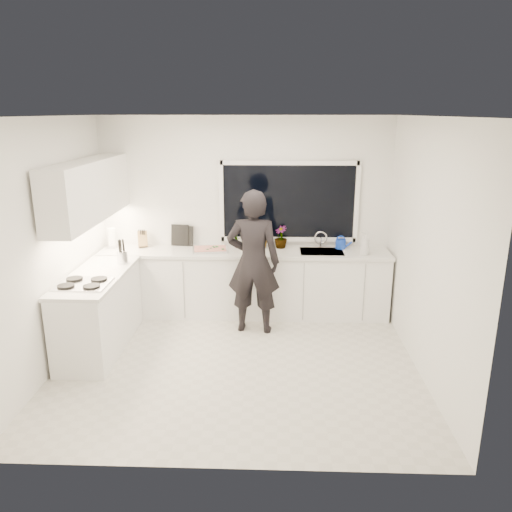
{
  "coord_description": "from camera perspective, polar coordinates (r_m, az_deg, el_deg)",
  "views": [
    {
      "loc": [
        0.4,
        -5.09,
        2.75
      ],
      "look_at": [
        0.2,
        0.4,
        1.15
      ],
      "focal_mm": 35.0,
      "sensor_mm": 36.0,
      "label": 1
    }
  ],
  "objects": [
    {
      "name": "countertop_back",
      "position": [
        6.8,
        -1.33,
        0.44
      ],
      "size": [
        3.94,
        0.62,
        0.04
      ],
      "primitive_type": "cube",
      "color": "silver",
      "rests_on": "base_cabinets_back"
    },
    {
      "name": "upper_cabinets",
      "position": [
        6.25,
        -18.56,
        7.13
      ],
      "size": [
        0.34,
        2.1,
        0.7
      ],
      "primitive_type": "cube",
      "color": "white",
      "rests_on": "wall_left"
    },
    {
      "name": "paper_towel_roll",
      "position": [
        7.21,
        -16.14,
        1.95
      ],
      "size": [
        0.11,
        0.11,
        0.26
      ],
      "primitive_type": "cylinder",
      "rotation": [
        0.0,
        0.0,
        -0.03
      ],
      "color": "white",
      "rests_on": "countertop_back"
    },
    {
      "name": "watering_can",
      "position": [
        6.99,
        9.64,
        1.37
      ],
      "size": [
        0.17,
        0.17,
        0.13
      ],
      "primitive_type": "cylinder",
      "rotation": [
        0.0,
        0.0,
        -0.25
      ],
      "color": "blue",
      "rests_on": "countertop_back"
    },
    {
      "name": "soap_bottles",
      "position": [
        6.72,
        12.36,
        1.28
      ],
      "size": [
        0.16,
        0.16,
        0.31
      ],
      "color": "#D8BF66",
      "rests_on": "countertop_back"
    },
    {
      "name": "window",
      "position": [
        6.92,
        3.76,
        6.22
      ],
      "size": [
        1.8,
        0.02,
        1.0
      ],
      "primitive_type": "cube",
      "color": "black",
      "rests_on": "wall_back"
    },
    {
      "name": "ceiling",
      "position": [
        5.1,
        -2.46,
        15.79
      ],
      "size": [
        4.0,
        3.5,
        0.02
      ],
      "primitive_type": "cube",
      "color": "white",
      "rests_on": "wall_back"
    },
    {
      "name": "picture_frame_large",
      "position": [
        7.09,
        -8.04,
        2.29
      ],
      "size": [
        0.22,
        0.06,
        0.28
      ],
      "primitive_type": "cube",
      "rotation": [
        0.0,
        0.0,
        -0.19
      ],
      "color": "black",
      "rests_on": "countertop_back"
    },
    {
      "name": "stovetop",
      "position": [
        5.79,
        -19.18,
        -2.96
      ],
      "size": [
        0.56,
        0.48,
        0.03
      ],
      "primitive_type": "cube",
      "color": "black",
      "rests_on": "countertop_left"
    },
    {
      "name": "wall_left",
      "position": [
        5.8,
        -22.51,
        1.02
      ],
      "size": [
        0.02,
        3.5,
        2.7
      ],
      "primitive_type": "cube",
      "color": "white",
      "rests_on": "ground"
    },
    {
      "name": "knife_block",
      "position": [
        7.13,
        -12.84,
        1.87
      ],
      "size": [
        0.15,
        0.13,
        0.22
      ],
      "primitive_type": "cube",
      "rotation": [
        0.0,
        0.0,
        0.28
      ],
      "color": "#A1804A",
      "rests_on": "countertop_back"
    },
    {
      "name": "utensil_crock",
      "position": [
        6.42,
        -15.02,
        -0.14
      ],
      "size": [
        0.17,
        0.17,
        0.16
      ],
      "primitive_type": "cylinder",
      "rotation": [
        0.0,
        0.0,
        -0.42
      ],
      "color": "#A8A8AC",
      "rests_on": "countertop_left"
    },
    {
      "name": "pizza",
      "position": [
        6.81,
        -5.26,
        0.85
      ],
      "size": [
        0.47,
        0.37,
        0.01
      ],
      "primitive_type": "cube",
      "rotation": [
        0.0,
        0.0,
        0.15
      ],
      "color": "red",
      "rests_on": "pizza_tray"
    },
    {
      "name": "herb_plants",
      "position": [
        6.9,
        0.72,
        2.23
      ],
      "size": [
        0.81,
        0.37,
        0.32
      ],
      "color": "#26662D",
      "rests_on": "countertop_back"
    },
    {
      "name": "floor",
      "position": [
        5.8,
        -2.13,
        -12.18
      ],
      "size": [
        4.0,
        3.5,
        0.02
      ],
      "primitive_type": "cube",
      "color": "beige",
      "rests_on": "ground"
    },
    {
      "name": "wall_right",
      "position": [
        5.52,
        19.02,
        0.65
      ],
      "size": [
        0.02,
        3.5,
        2.7
      ],
      "primitive_type": "cube",
      "color": "white",
      "rests_on": "ground"
    },
    {
      "name": "base_cabinets_back",
      "position": [
        6.94,
        -1.3,
        -3.19
      ],
      "size": [
        3.92,
        0.58,
        0.88
      ],
      "primitive_type": "cube",
      "color": "white",
      "rests_on": "floor"
    },
    {
      "name": "picture_frame_small",
      "position": [
        7.11,
        -8.69,
        2.37
      ],
      "size": [
        0.25,
        0.05,
        0.3
      ],
      "primitive_type": "cube",
      "rotation": [
        0.0,
        0.0,
        -0.12
      ],
      "color": "black",
      "rests_on": "countertop_back"
    },
    {
      "name": "person",
      "position": [
        6.26,
        -0.32,
        -0.72
      ],
      "size": [
        0.71,
        0.5,
        1.85
      ],
      "primitive_type": "imported",
      "rotation": [
        0.0,
        0.0,
        3.05
      ],
      "color": "black",
      "rests_on": "floor"
    },
    {
      "name": "sink",
      "position": [
        6.83,
        7.5,
        0.13
      ],
      "size": [
        0.58,
        0.42,
        0.14
      ],
      "primitive_type": "cube",
      "color": "silver",
      "rests_on": "countertop_back"
    },
    {
      "name": "countertop_left",
      "position": [
        6.1,
        -17.82,
        -2.21
      ],
      "size": [
        0.62,
        1.6,
        0.04
      ],
      "primitive_type": "cube",
      "color": "silver",
      "rests_on": "base_cabinets_left"
    },
    {
      "name": "faucet",
      "position": [
        6.98,
        7.4,
        1.84
      ],
      "size": [
        0.03,
        0.03,
        0.22
      ],
      "primitive_type": "cylinder",
      "color": "silver",
      "rests_on": "countertop_back"
    },
    {
      "name": "wall_back",
      "position": [
        7.0,
        -1.2,
        4.7
      ],
      "size": [
        4.0,
        0.02,
        2.7
      ],
      "primitive_type": "cube",
      "color": "white",
      "rests_on": "ground"
    },
    {
      "name": "base_cabinets_left",
      "position": [
        6.26,
        -17.46,
        -6.21
      ],
      "size": [
        0.58,
        1.6,
        0.88
      ],
      "primitive_type": "cube",
      "color": "white",
      "rests_on": "floor"
    },
    {
      "name": "pizza_tray",
      "position": [
        6.81,
        -5.26,
        0.71
      ],
      "size": [
        0.51,
        0.41,
        0.03
      ],
      "primitive_type": "cube",
      "rotation": [
        0.0,
        0.0,
        0.15
      ],
      "color": "silver",
      "rests_on": "countertop_back"
    }
  ]
}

